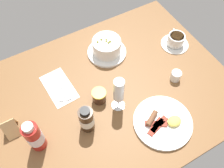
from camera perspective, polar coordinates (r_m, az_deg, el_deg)
name	(u,v)px	position (r cm, az deg, el deg)	size (l,w,h in cm)	color
ground_plane	(110,94)	(110.80, -0.55, -2.34)	(110.00, 84.00, 3.00)	brown
porridge_bowl	(107,47)	(119.80, -1.25, 8.61)	(19.23, 19.23, 9.38)	white
cutlery_setting	(59,88)	(113.00, -12.21, -0.87)	(12.28, 20.22, 0.90)	white
coffee_cup	(176,40)	(128.89, 14.63, 9.82)	(14.02, 14.02, 6.27)	white
creamer_jug	(176,76)	(115.22, 14.63, 1.88)	(5.51, 4.62, 5.31)	white
wine_glass	(119,91)	(96.47, 1.67, -1.74)	(5.68, 5.68, 18.36)	white
jam_jar	(99,96)	(105.10, -3.02, -2.82)	(6.21, 6.21, 6.03)	#3E2518
sauce_bottle_red	(34,137)	(96.01, -17.65, -11.62)	(6.12, 6.12, 17.42)	#B21E19
sauce_bottle_brown	(87,119)	(96.58, -5.96, -8.23)	(5.89, 5.89, 14.03)	#382314
breakfast_plate	(163,122)	(103.84, 11.79, -8.68)	(24.43, 24.43, 3.70)	white
menu_card	(10,127)	(104.98, -22.72, -9.14)	(5.59, 6.94, 9.05)	tan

